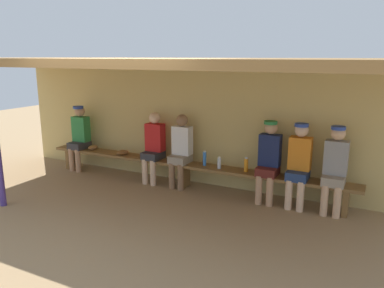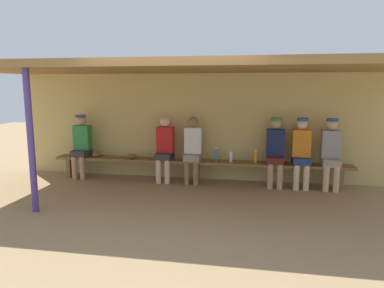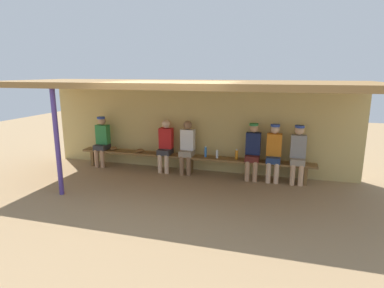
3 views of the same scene
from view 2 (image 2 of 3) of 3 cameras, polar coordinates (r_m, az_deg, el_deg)
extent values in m
plane|color=#9E7F59|center=(5.72, -1.82, -10.38)|extent=(24.00, 24.00, 0.00)
cube|color=tan|center=(7.40, 1.35, 2.88)|extent=(8.00, 0.20, 2.20)
cube|color=olive|center=(6.08, -0.53, 12.44)|extent=(8.00, 2.80, 0.12)
cylinder|color=#4C388C|center=(5.83, -24.75, 0.29)|extent=(0.10, 0.10, 2.20)
cube|color=brown|center=(7.07, 0.77, -2.88)|extent=(6.00, 0.36, 0.05)
cube|color=brown|center=(8.03, -19.02, -3.60)|extent=(0.08, 0.29, 0.41)
cube|color=brown|center=(7.12, 0.76, -4.69)|extent=(0.08, 0.29, 0.41)
cube|color=brown|center=(7.22, 22.94, -5.25)|extent=(0.08, 0.29, 0.41)
cube|color=gray|center=(7.09, 21.59, -2.73)|extent=(0.32, 0.40, 0.14)
cylinder|color=#DBAD84|center=(6.98, 20.98, -5.32)|extent=(0.11, 0.11, 0.48)
cylinder|color=#DBAD84|center=(7.02, 22.43, -5.33)|extent=(0.11, 0.11, 0.48)
cube|color=gray|center=(7.11, 21.62, 0.00)|extent=(0.34, 0.20, 0.52)
sphere|color=#DBAD84|center=(7.06, 21.80, 2.97)|extent=(0.21, 0.21, 0.21)
cylinder|color=#2D47A5|center=(7.01, 21.91, 3.66)|extent=(0.21, 0.21, 0.05)
cube|color=#591E19|center=(6.95, 13.36, -2.55)|extent=(0.32, 0.40, 0.14)
cylinder|color=tan|center=(6.86, 12.59, -5.17)|extent=(0.11, 0.11, 0.48)
cylinder|color=tan|center=(6.87, 14.10, -5.20)|extent=(0.11, 0.11, 0.48)
cube|color=#19234C|center=(6.97, 13.43, 0.24)|extent=(0.34, 0.20, 0.52)
sphere|color=tan|center=(6.93, 13.54, 3.27)|extent=(0.21, 0.21, 0.21)
cylinder|color=#2D8442|center=(6.88, 13.59, 3.98)|extent=(0.21, 0.21, 0.05)
cube|color=#333338|center=(7.17, -4.48, -1.97)|extent=(0.32, 0.40, 0.14)
cylinder|color=beige|center=(7.10, -5.48, -4.49)|extent=(0.11, 0.11, 0.48)
cylinder|color=beige|center=(7.06, -4.07, -4.56)|extent=(0.11, 0.11, 0.48)
cube|color=red|center=(7.19, -4.35, 0.73)|extent=(0.34, 0.20, 0.52)
sphere|color=beige|center=(7.14, -4.39, 3.67)|extent=(0.21, 0.21, 0.21)
cube|color=#333338|center=(7.83, -17.56, -1.42)|extent=(0.32, 0.40, 0.14)
cylinder|color=tan|center=(7.79, -18.59, -3.71)|extent=(0.11, 0.11, 0.48)
cylinder|color=tan|center=(7.71, -17.41, -3.78)|extent=(0.11, 0.11, 0.48)
cube|color=#2D8442|center=(7.85, -17.41, 1.05)|extent=(0.34, 0.20, 0.52)
sphere|color=tan|center=(7.80, -17.54, 3.74)|extent=(0.21, 0.21, 0.21)
cylinder|color=#2D47A5|center=(7.76, -17.71, 4.37)|extent=(0.21, 0.21, 0.05)
cube|color=gray|center=(7.05, 0.09, -2.14)|extent=(0.32, 0.40, 0.14)
cylinder|color=#8C6647|center=(6.97, -0.87, -4.71)|extent=(0.11, 0.11, 0.48)
cylinder|color=#8C6647|center=(6.94, 0.60, -4.77)|extent=(0.11, 0.11, 0.48)
cube|color=white|center=(7.07, 0.21, 0.61)|extent=(0.34, 0.20, 0.52)
sphere|color=#8C6647|center=(7.02, 0.21, 3.60)|extent=(0.21, 0.21, 0.21)
cube|color=navy|center=(7.00, 17.31, -2.64)|extent=(0.32, 0.40, 0.14)
cylinder|color=beige|center=(6.90, 16.61, -5.25)|extent=(0.11, 0.11, 0.48)
cylinder|color=beige|center=(6.92, 18.09, -5.28)|extent=(0.11, 0.11, 0.48)
cube|color=orange|center=(7.02, 17.36, 0.13)|extent=(0.34, 0.20, 0.52)
sphere|color=beige|center=(6.97, 17.50, 3.13)|extent=(0.21, 0.21, 0.21)
cylinder|color=#2D47A5|center=(6.93, 17.58, 3.84)|extent=(0.21, 0.21, 0.05)
cylinder|color=silver|center=(6.94, 6.35, -2.19)|extent=(0.06, 0.06, 0.19)
cylinder|color=white|center=(6.92, 6.37, -1.34)|extent=(0.04, 0.04, 0.02)
cylinder|color=blue|center=(7.00, 3.95, -1.80)|extent=(0.06, 0.06, 0.25)
cylinder|color=white|center=(6.98, 3.96, -0.71)|extent=(0.04, 0.04, 0.02)
cylinder|color=orange|center=(6.95, 10.26, -2.10)|extent=(0.07, 0.07, 0.22)
cylinder|color=white|center=(6.93, 10.29, -1.09)|extent=(0.05, 0.05, 0.02)
ellipsoid|color=olive|center=(7.73, -15.27, -1.64)|extent=(0.20, 0.26, 0.09)
ellipsoid|color=brown|center=(7.38, -9.83, -1.96)|extent=(0.27, 0.29, 0.09)
camera|label=1|loc=(2.25, 75.74, 13.42)|focal=35.48mm
camera|label=3|loc=(1.31, 130.72, 20.30)|focal=29.61mm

